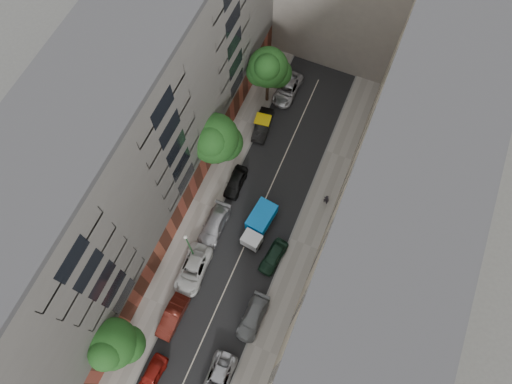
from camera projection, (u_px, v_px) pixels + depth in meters
The scene contains 22 objects.
ground at pixel (254, 224), 47.19m from camera, with size 120.00×120.00×0.00m, color #4C4C49.
road_surface at pixel (254, 224), 47.18m from camera, with size 8.00×44.00×0.02m, color black.
sidewalk_left at pixel (206, 205), 47.97m from camera, with size 3.00×44.00×0.15m, color gray.
sidewalk_right at pixel (304, 244), 46.28m from camera, with size 3.00×44.00×0.15m, color gray.
building_left at pixel (138, 140), 39.70m from camera, with size 8.00×44.00×20.00m, color #524F4C.
building_right at pixel (381, 233), 36.32m from camera, with size 8.00×44.00×20.00m, color tan.
tarp_truck at pixel (259, 224), 45.87m from camera, with size 2.53×5.17×2.29m.
car_left_0 at pixel (152, 376), 40.81m from camera, with size 1.56×3.88×1.32m, color maroon.
car_left_1 at pixel (172, 316), 42.80m from camera, with size 1.54×4.42×1.46m, color #4E160F.
car_left_2 at pixel (193, 270), 44.54m from camera, with size 2.48×5.37×1.49m, color silver.
car_left_3 at pixel (214, 225), 46.38m from camera, with size 2.03×4.99×1.45m, color #B6B5BA.
car_left_4 at pixel (236, 182), 48.36m from camera, with size 1.60×3.98×1.36m, color black.
car_left_5 at pixel (263, 125), 51.10m from camera, with size 1.53×4.40×1.45m, color black.
car_left_6 at pixel (287, 89), 53.04m from camera, with size 2.34×5.08×1.41m, color #BBBBC0.
car_right_0 at pixel (218, 380), 40.66m from camera, with size 2.27×4.93×1.37m, color #AFAFB4.
car_right_1 at pixel (253, 318), 42.81m from camera, with size 1.90×4.67×1.35m, color slate.
car_right_2 at pixel (273, 257), 45.14m from camera, with size 1.60×3.97×1.35m, color black.
tree_near at pixel (113, 346), 37.49m from camera, with size 4.69×4.31×7.54m.
tree_mid at pixel (215, 140), 45.08m from camera, with size 5.35×5.09×7.91m.
tree_far at pixel (269, 69), 47.93m from camera, with size 4.72×4.35×8.22m.
lamp_post at pixel (189, 245), 42.05m from camera, with size 0.36×0.36×6.45m.
pedestrian at pixel (326, 199), 47.24m from camera, with size 0.60×0.40×1.66m, color black.
Camera 1 is at (6.23, -14.33, 44.66)m, focal length 32.00 mm.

